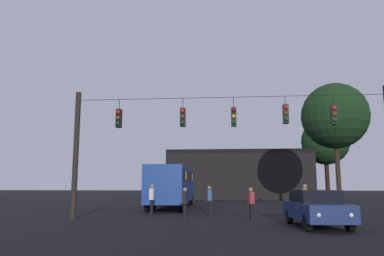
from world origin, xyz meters
TOP-DOWN VIEW (x-y plane):
  - ground_plane at (0.00, 24.50)m, footprint 168.00×168.00m
  - overhead_signal_span at (0.04, 12.62)m, footprint 15.85×0.44m
  - city_bus at (-4.10, 22.41)m, footprint 2.69×11.04m
  - car_near_right at (3.60, 10.30)m, footprint 2.08×4.43m
  - pedestrian_crossing_left at (1.14, 13.36)m, footprint 0.33×0.41m
  - pedestrian_crossing_center at (4.40, 16.07)m, footprint 0.32×0.41m
  - pedestrian_crossing_right at (-2.19, 13.26)m, footprint 0.28×0.39m
  - pedestrian_near_bus at (-4.38, 15.69)m, footprint 0.25×0.37m
  - pedestrian_trailing at (-1.05, 15.84)m, footprint 0.29×0.39m
  - corner_building at (1.58, 43.60)m, footprint 17.17×12.80m
  - tree_left_silhouette at (8.40, 23.21)m, footprint 5.08×5.08m
  - tree_behind_building at (12.49, 41.53)m, footprint 5.87×5.87m

SIDE VIEW (x-z plane):
  - ground_plane at x=0.00m, z-range 0.00..0.00m
  - car_near_right at x=3.60m, z-range 0.04..1.56m
  - pedestrian_crossing_right at x=-2.19m, z-range 0.10..1.69m
  - pedestrian_crossing_left at x=1.14m, z-range 0.10..1.69m
  - pedestrian_trailing at x=-1.05m, z-range 0.11..1.77m
  - pedestrian_crossing_center at x=4.40m, z-range 0.12..1.88m
  - pedestrian_near_bus at x=-4.38m, z-range 0.12..1.89m
  - city_bus at x=-4.10m, z-range 0.37..3.37m
  - corner_building at x=1.58m, z-range 0.00..5.84m
  - overhead_signal_span at x=0.04m, z-range 0.64..7.19m
  - tree_left_silhouette at x=8.40m, z-range 2.21..11.76m
  - tree_behind_building at x=12.49m, z-range 2.06..12.12m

